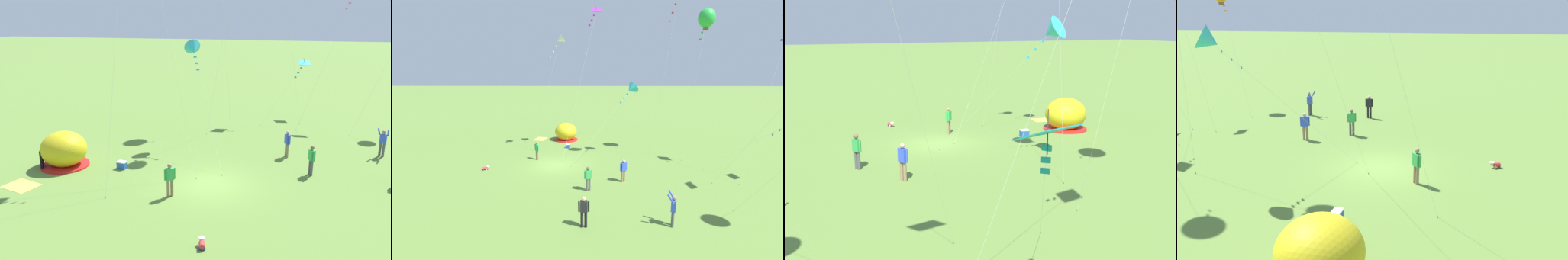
% 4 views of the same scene
% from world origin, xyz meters
% --- Properties ---
extents(ground_plane, '(300.00, 300.00, 0.00)m').
position_xyz_m(ground_plane, '(0.00, 0.00, 0.00)').
color(ground_plane, olive).
extents(popup_tent, '(2.81, 2.81, 2.10)m').
position_xyz_m(popup_tent, '(-8.91, -0.06, 1.00)').
color(popup_tent, gold).
rests_on(popup_tent, ground).
extents(picnic_blanket, '(1.92, 1.60, 0.01)m').
position_xyz_m(picnic_blanket, '(-9.33, -3.24, 0.01)').
color(picnic_blanket, gold).
rests_on(picnic_blanket, ground).
extents(cooler_box, '(0.57, 0.42, 0.44)m').
position_xyz_m(cooler_box, '(-5.45, 0.56, 0.22)').
color(cooler_box, '#2659B2').
rests_on(cooler_box, ground).
extents(toddler_crawling, '(0.35, 0.55, 0.32)m').
position_xyz_m(toddler_crawling, '(1.30, -5.73, 0.18)').
color(toddler_crawling, red).
rests_on(toddler_crawling, ground).
extents(person_with_toddler, '(0.26, 0.59, 1.72)m').
position_xyz_m(person_with_toddler, '(9.45, 2.73, 0.96)').
color(person_with_toddler, black).
rests_on(person_with_toddler, ground).
extents(person_near_tent, '(0.46, 0.43, 1.72)m').
position_xyz_m(person_near_tent, '(-1.45, -1.99, 0.96)').
color(person_near_tent, '#8C7251').
rests_on(person_near_tent, ground).
extents(person_arms_raised, '(0.71, 0.61, 1.89)m').
position_xyz_m(person_arms_raised, '(9.27, 7.38, 1.00)').
color(person_arms_raised, '#4C4C51').
rests_on(person_arms_raised, ground).
extents(person_center_field, '(0.39, 0.53, 1.72)m').
position_xyz_m(person_center_field, '(3.54, 5.45, 0.96)').
color(person_center_field, '#8C7251').
rests_on(person_center_field, ground).
extents(person_far_back, '(0.39, 0.54, 1.72)m').
position_xyz_m(person_far_back, '(5.06, 2.88, 0.96)').
color(person_far_back, '#4C4C51').
rests_on(person_far_back, ground).
extents(kite_white, '(0.93, 3.70, 11.64)m').
position_xyz_m(kite_white, '(-4.60, -0.01, 11.07)').
color(kite_white, silver).
rests_on(kite_white, ground).
extents(kite_cyan, '(4.25, 6.28, 7.12)m').
position_xyz_m(kite_cyan, '(-3.07, 6.78, 6.44)').
color(kite_cyan, silver).
rests_on(kite_cyan, ground).
extents(kite_green, '(2.26, 2.47, 13.49)m').
position_xyz_m(kite_green, '(-2.88, 13.14, 12.65)').
color(kite_green, silver).
rests_on(kite_green, ground).
extents(kite_purple, '(4.30, 3.55, 14.06)m').
position_xyz_m(kite_purple, '(-4.57, 3.34, 13.24)').
color(kite_purple, silver).
rests_on(kite_purple, ground).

